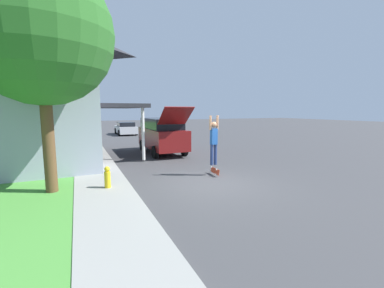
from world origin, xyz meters
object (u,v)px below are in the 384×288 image
lawn_tree_near (41,34)px  suv_parked (162,134)px  skateboard (215,171)px  fire_hydrant (107,177)px  car_down_street (126,128)px  skateboarder (214,139)px

lawn_tree_near → suv_parked: 9.09m
skateboard → lawn_tree_near: bearing=179.6°
lawn_tree_near → fire_hydrant: 4.77m
suv_parked → skateboard: bearing=-87.1°
lawn_tree_near → suv_parked: bearing=47.4°
lawn_tree_near → skateboard: 7.58m
car_down_street → skateboard: (0.21, -19.58, -0.48)m
skateboarder → car_down_street: bearing=90.4°
lawn_tree_near → car_down_street: lawn_tree_near is taller
fire_hydrant → skateboarder: bearing=4.4°
skateboarder → fire_hydrant: size_ratio=2.79×
suv_parked → fire_hydrant: 7.62m
suv_parked → car_down_street: suv_parked is taller
lawn_tree_near → car_down_street: bearing=73.7°
suv_parked → skateboarder: 6.16m
car_down_street → skateboard: car_down_street is taller
skateboarder → suv_parked: bearing=92.4°
skateboard → fire_hydrant: fire_hydrant is taller
car_down_street → fire_hydrant: 20.31m
skateboarder → fire_hydrant: bearing=-175.6°
car_down_street → skateboard: size_ratio=5.25×
lawn_tree_near → suv_parked: size_ratio=1.26×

